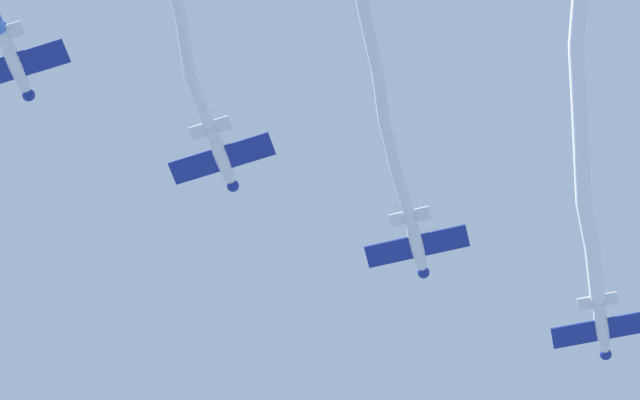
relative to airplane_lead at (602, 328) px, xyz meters
The scene contains 6 objects.
airplane_lead is the anchor object (origin of this frame).
smoke_trail_lead 11.94m from the airplane_lead, 120.87° to the left, with size 11.93×16.86×3.77m.
airplane_left_wing 11.93m from the airplane_lead, 65.16° to the left, with size 5.79×4.50×1.46m.
smoke_trail_left_wing 20.36m from the airplane_lead, 89.05° to the left, with size 8.59×15.79×1.23m.
airplane_right_wing 23.86m from the airplane_lead, 65.16° to the left, with size 5.87×4.52×1.46m.
airplane_slot 35.79m from the airplane_lead, 65.16° to the left, with size 5.86×4.52×1.46m.
Camera 1 is at (-10.53, 45.47, 6.71)m, focal length 74.51 mm.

